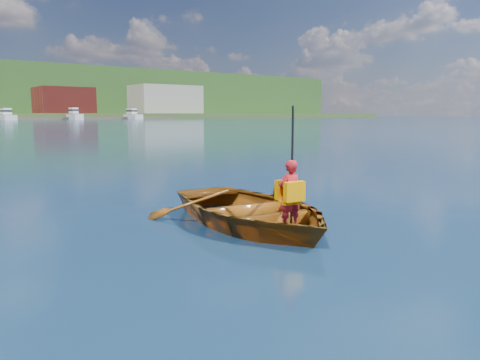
# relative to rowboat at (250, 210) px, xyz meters

# --- Properties ---
(ground) EXTENTS (600.00, 600.00, 0.00)m
(ground) POSITION_rel_rowboat_xyz_m (-0.86, 0.47, -0.25)
(ground) COLOR #0E2043
(ground) RESTS_ON ground
(rowboat) EXTENTS (3.16, 4.14, 0.80)m
(rowboat) POSITION_rel_rowboat_xyz_m (0.00, 0.00, 0.00)
(rowboat) COLOR brown
(rowboat) RESTS_ON ground
(child_paddler) EXTENTS (0.41, 0.36, 1.88)m
(child_paddler) POSITION_rel_rowboat_xyz_m (0.06, -0.91, 0.40)
(child_paddler) COLOR #AD1920
(child_paddler) RESTS_ON ground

